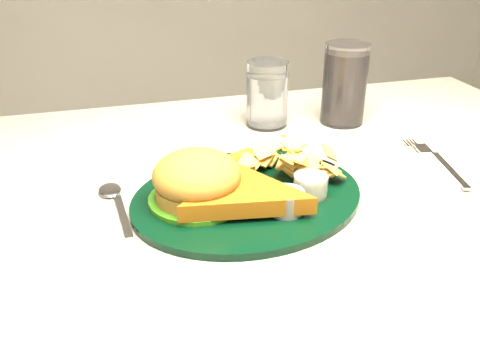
{
  "coord_description": "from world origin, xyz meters",
  "views": [
    {
      "loc": [
        -0.18,
        -0.61,
        1.09
      ],
      "look_at": [
        -0.02,
        -0.06,
        0.8
      ],
      "focal_mm": 40.0,
      "sensor_mm": 36.0,
      "label": 1
    }
  ],
  "objects": [
    {
      "name": "water_glass",
      "position": [
        0.11,
        0.23,
        0.81
      ],
      "size": [
        0.09,
        0.09,
        0.11
      ],
      "primitive_type": "cylinder",
      "rotation": [
        0.0,
        0.0,
        0.28
      ],
      "color": "white",
      "rests_on": "table"
    },
    {
      "name": "cola_glass",
      "position": [
        0.24,
        0.21,
        0.82
      ],
      "size": [
        0.09,
        0.09,
        0.14
      ],
      "primitive_type": "cylinder",
      "rotation": [
        0.0,
        0.0,
        -0.17
      ],
      "color": "black",
      "rests_on": "table"
    },
    {
      "name": "wrapped_straw",
      "position": [
        0.03,
        0.12,
        0.75
      ],
      "size": [
        0.2,
        0.12,
        0.01
      ],
      "primitive_type": null,
      "rotation": [
        0.0,
        0.0,
        0.32
      ],
      "color": "white",
      "rests_on": "table"
    },
    {
      "name": "spoon",
      "position": [
        -0.16,
        -0.02,
        0.75
      ],
      "size": [
        0.05,
        0.15,
        0.01
      ],
      "primitive_type": null,
      "rotation": [
        0.0,
        0.0,
        0.06
      ],
      "color": "silver",
      "rests_on": "table"
    },
    {
      "name": "dinner_plate",
      "position": [
        -0.0,
        -0.02,
        0.79
      ],
      "size": [
        0.37,
        0.34,
        0.07
      ],
      "primitive_type": null,
      "rotation": [
        0.0,
        0.0,
        0.28
      ],
      "color": "black",
      "rests_on": "table"
    },
    {
      "name": "fork_napkin",
      "position": [
        0.3,
        -0.02,
        0.76
      ],
      "size": [
        0.15,
        0.17,
        0.01
      ],
      "primitive_type": null,
      "rotation": [
        0.0,
        0.0,
        -0.21
      ],
      "color": "silver",
      "rests_on": "table"
    }
  ]
}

